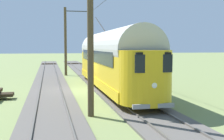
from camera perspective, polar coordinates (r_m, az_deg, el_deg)
ground_plane at (r=20.32m, az=-5.99°, el=-4.20°), size 220.00×220.00×0.00m
track_streetcar_siding at (r=20.98m, az=-0.11°, el=-3.75°), size 2.80×80.00×0.18m
track_adjacent_siding at (r=20.49m, az=-12.23°, el=-4.06°), size 2.80×80.00×0.18m
vintage_streetcar at (r=20.76m, az=-0.10°, el=2.29°), size 2.65×17.30×5.78m
catenary_pole_foreground at (r=31.27m, az=-9.15°, el=5.94°), size 2.88×0.28×7.33m
catenary_pole_mid_near at (r=12.75m, az=-4.01°, el=7.78°), size 2.88×0.28×7.33m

